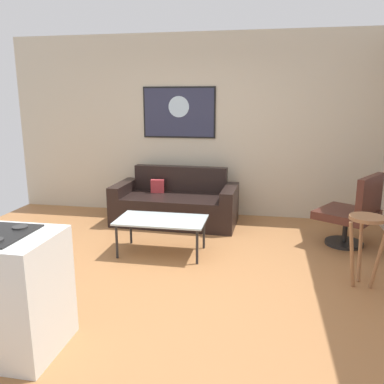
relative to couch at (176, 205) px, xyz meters
name	(u,v)px	position (x,y,z in m)	size (l,w,h in m)	color
ground	(174,277)	(0.39, -1.82, -0.30)	(6.40, 6.40, 0.04)	#A16A3E
back_wall	(208,127)	(0.39, 0.60, 1.12)	(6.40, 0.05, 2.80)	beige
couch	(176,205)	(0.00, 0.00, 0.00)	(1.83, 0.91, 0.81)	black
coffee_table	(161,222)	(0.11, -1.23, 0.12)	(1.05, 0.59, 0.43)	silver
armchair	(353,212)	(2.40, -0.57, 0.17)	(0.90, 0.91, 0.93)	black
bar_stool	(366,232)	(2.28, -1.70, 0.28)	(0.38, 0.38, 0.72)	#976541
wall_painting	(179,112)	(-0.06, 0.56, 1.34)	(1.15, 0.03, 0.79)	black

